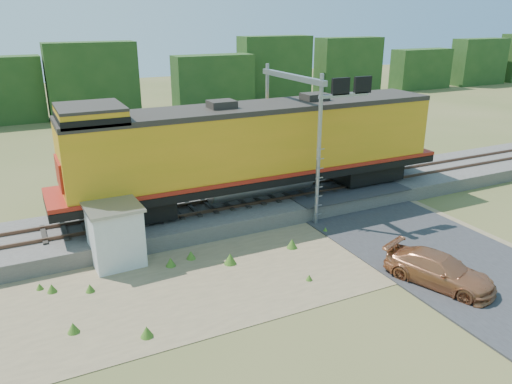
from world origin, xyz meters
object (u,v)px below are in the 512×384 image
shed (115,234)px  car (439,270)px  locomotive (255,147)px  signal_gantry (305,108)px

shed → car: (11.25, -7.59, -0.73)m
locomotive → car: size_ratio=4.92×
locomotive → shed: bearing=-162.0°
car → signal_gantry: bearing=73.3°
signal_gantry → locomotive: bearing=164.9°
locomotive → shed: (-8.01, -2.60, -2.35)m
shed → car: 13.59m
signal_gantry → car: 10.80m
locomotive → car: 11.13m
shed → car: bearing=-36.7°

